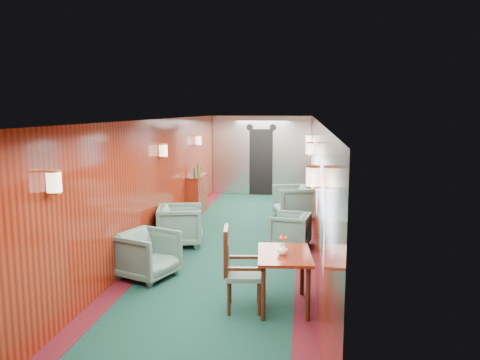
{
  "coord_description": "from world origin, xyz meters",
  "views": [
    {
      "loc": [
        1.29,
        -8.2,
        2.58
      ],
      "look_at": [
        0.0,
        1.18,
        1.15
      ],
      "focal_mm": 35.0,
      "sensor_mm": 36.0,
      "label": 1
    }
  ],
  "objects_px": {
    "armchair_left_near": "(148,255)",
    "side_chair": "(236,265)",
    "credenza": "(197,194)",
    "armchair_right_far": "(293,202)",
    "dining_table": "(284,262)",
    "armchair_right_near": "(290,230)",
    "armchair_left_far": "(180,225)"
  },
  "relations": [
    {
      "from": "dining_table",
      "to": "side_chair",
      "type": "relative_size",
      "value": 0.94
    },
    {
      "from": "credenza",
      "to": "armchair_right_far",
      "type": "relative_size",
      "value": 1.44
    },
    {
      "from": "dining_table",
      "to": "credenza",
      "type": "xyz_separation_m",
      "value": [
        -2.4,
        5.34,
        -0.12
      ]
    },
    {
      "from": "armchair_left_near",
      "to": "side_chair",
      "type": "bearing_deg",
      "value": -100.96
    },
    {
      "from": "credenza",
      "to": "armchair_right_near",
      "type": "distance_m",
      "value": 3.52
    },
    {
      "from": "side_chair",
      "to": "armchair_right_near",
      "type": "xyz_separation_m",
      "value": [
        0.6,
        2.92,
        -0.27
      ]
    },
    {
      "from": "side_chair",
      "to": "credenza",
      "type": "distance_m",
      "value": 5.78
    },
    {
      "from": "armchair_left_far",
      "to": "armchair_right_far",
      "type": "bearing_deg",
      "value": -52.49
    },
    {
      "from": "armchair_left_near",
      "to": "armchair_right_far",
      "type": "xyz_separation_m",
      "value": [
        2.13,
        4.33,
        0.03
      ]
    },
    {
      "from": "armchair_left_near",
      "to": "armchair_left_far",
      "type": "xyz_separation_m",
      "value": [
        0.03,
        1.81,
        0.02
      ]
    },
    {
      "from": "armchair_right_far",
      "to": "armchair_right_near",
      "type": "bearing_deg",
      "value": -17.81
    },
    {
      "from": "armchair_left_far",
      "to": "credenza",
      "type": "bearing_deg",
      "value": -6.43
    },
    {
      "from": "side_chair",
      "to": "armchair_right_far",
      "type": "distance_m",
      "value": 5.33
    },
    {
      "from": "credenza",
      "to": "armchair_right_far",
      "type": "bearing_deg",
      "value": -4.93
    },
    {
      "from": "armchair_left_near",
      "to": "credenza",
      "type": "bearing_deg",
      "value": 24.75
    },
    {
      "from": "armchair_left_near",
      "to": "armchair_right_far",
      "type": "bearing_deg",
      "value": -4.83
    },
    {
      "from": "armchair_left_near",
      "to": "armchair_right_near",
      "type": "bearing_deg",
      "value": -25.93
    },
    {
      "from": "side_chair",
      "to": "armchair_right_near",
      "type": "distance_m",
      "value": 3.0
    },
    {
      "from": "side_chair",
      "to": "armchair_right_near",
      "type": "height_order",
      "value": "side_chair"
    },
    {
      "from": "armchair_left_far",
      "to": "armchair_right_far",
      "type": "height_order",
      "value": "armchair_right_far"
    },
    {
      "from": "side_chair",
      "to": "armchair_right_far",
      "type": "relative_size",
      "value": 1.26
    },
    {
      "from": "armchair_right_near",
      "to": "dining_table",
      "type": "bearing_deg",
      "value": 10.65
    },
    {
      "from": "armchair_left_near",
      "to": "armchair_right_far",
      "type": "height_order",
      "value": "armchair_right_far"
    },
    {
      "from": "dining_table",
      "to": "armchair_right_near",
      "type": "relative_size",
      "value": 1.45
    },
    {
      "from": "dining_table",
      "to": "armchair_left_far",
      "type": "xyz_separation_m",
      "value": [
        -2.1,
        2.61,
        -0.23
      ]
    },
    {
      "from": "dining_table",
      "to": "armchair_right_near",
      "type": "xyz_separation_m",
      "value": [
        -0.01,
        2.77,
        -0.29
      ]
    },
    {
      "from": "dining_table",
      "to": "credenza",
      "type": "distance_m",
      "value": 5.85
    },
    {
      "from": "armchair_left_far",
      "to": "armchair_right_near",
      "type": "xyz_separation_m",
      "value": [
        2.09,
        0.16,
        -0.06
      ]
    },
    {
      "from": "armchair_left_far",
      "to": "dining_table",
      "type": "bearing_deg",
      "value": -154.01
    },
    {
      "from": "armchair_right_near",
      "to": "armchair_right_far",
      "type": "xyz_separation_m",
      "value": [
        0.0,
        2.37,
        0.07
      ]
    },
    {
      "from": "side_chair",
      "to": "credenza",
      "type": "relative_size",
      "value": 0.88
    },
    {
      "from": "armchair_right_near",
      "to": "credenza",
      "type": "bearing_deg",
      "value": -126.57
    }
  ]
}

